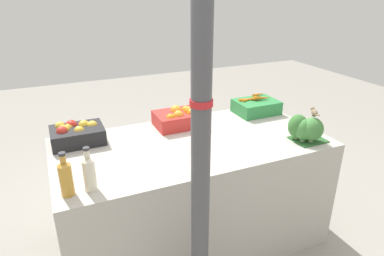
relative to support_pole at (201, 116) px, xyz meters
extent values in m
plane|color=gray|center=(0.26, 0.69, -1.29)|extent=(10.00, 10.00, 0.00)
cube|color=#B7B2A8|center=(0.26, 0.69, -0.88)|extent=(1.83, 0.92, 0.82)
cylinder|color=#4C4C51|center=(0.00, 0.00, 0.00)|extent=(0.09, 0.09, 2.58)
cylinder|color=red|center=(0.00, 0.00, 0.06)|extent=(0.10, 0.10, 0.03)
cube|color=black|center=(-0.45, 0.98, -0.42)|extent=(0.34, 0.26, 0.11)
sphere|color=red|center=(-0.40, 1.04, -0.37)|extent=(0.08, 0.08, 0.08)
sphere|color=gold|center=(-0.34, 1.01, -0.37)|extent=(0.07, 0.07, 0.07)
sphere|color=gold|center=(-0.44, 0.95, -0.37)|extent=(0.07, 0.07, 0.07)
sphere|color=gold|center=(-0.52, 0.99, -0.37)|extent=(0.06, 0.06, 0.06)
sphere|color=gold|center=(-0.40, 1.03, -0.37)|extent=(0.07, 0.07, 0.07)
sphere|color=gold|center=(-0.53, 0.98, -0.36)|extent=(0.07, 0.07, 0.07)
sphere|color=red|center=(-0.48, 1.05, -0.36)|extent=(0.08, 0.08, 0.08)
sphere|color=gold|center=(-0.54, 0.98, -0.38)|extent=(0.07, 0.07, 0.07)
sphere|color=red|center=(-0.54, 0.96, -0.36)|extent=(0.07, 0.07, 0.07)
sphere|color=gold|center=(-0.55, 1.06, -0.36)|extent=(0.07, 0.07, 0.07)
sphere|color=gold|center=(-0.49, 1.04, -0.37)|extent=(0.07, 0.07, 0.07)
cube|color=red|center=(0.28, 0.98, -0.42)|extent=(0.34, 0.26, 0.11)
sphere|color=orange|center=(0.37, 0.94, -0.37)|extent=(0.07, 0.07, 0.07)
sphere|color=orange|center=(0.36, 1.03, -0.37)|extent=(0.07, 0.07, 0.07)
sphere|color=orange|center=(0.27, 0.93, -0.36)|extent=(0.08, 0.08, 0.08)
sphere|color=orange|center=(0.19, 0.92, -0.37)|extent=(0.07, 0.07, 0.07)
sphere|color=orange|center=(0.28, 1.04, -0.36)|extent=(0.09, 0.09, 0.09)
sphere|color=orange|center=(0.36, 0.97, -0.36)|extent=(0.08, 0.08, 0.08)
cube|color=#2D8442|center=(0.97, 0.98, -0.42)|extent=(0.34, 0.26, 0.11)
cone|color=orange|center=(0.91, 1.03, -0.35)|extent=(0.16, 0.03, 0.02)
cone|color=orange|center=(0.91, 1.02, -0.35)|extent=(0.14, 0.05, 0.02)
cone|color=orange|center=(1.06, 1.09, -0.35)|extent=(0.13, 0.05, 0.03)
cone|color=orange|center=(1.04, 0.99, -0.35)|extent=(0.16, 0.03, 0.02)
cone|color=orange|center=(1.01, 0.99, -0.35)|extent=(0.16, 0.06, 0.02)
cone|color=orange|center=(1.01, 0.97, -0.34)|extent=(0.13, 0.06, 0.03)
cube|color=#2D602D|center=(1.00, 0.39, -0.47)|extent=(0.22, 0.18, 0.01)
ellipsoid|color=#427F3D|center=(0.94, 0.38, -0.38)|extent=(0.11, 0.11, 0.15)
cylinder|color=#B2C693|center=(0.94, 0.38, -0.45)|extent=(0.03, 0.03, 0.02)
ellipsoid|color=#387033|center=(0.93, 0.43, -0.37)|extent=(0.13, 0.13, 0.16)
cylinder|color=#B2C693|center=(0.93, 0.43, -0.45)|extent=(0.03, 0.03, 0.02)
ellipsoid|color=#427F3D|center=(0.99, 0.35, -0.37)|extent=(0.15, 0.15, 0.16)
cylinder|color=#B2C693|center=(0.99, 0.35, -0.45)|extent=(0.03, 0.03, 0.02)
cylinder|color=gold|center=(-0.57, 0.36, -0.38)|extent=(0.07, 0.07, 0.17)
cone|color=gold|center=(-0.57, 0.36, -0.29)|extent=(0.07, 0.07, 0.02)
cylinder|color=gold|center=(-0.57, 0.36, -0.26)|extent=(0.03, 0.03, 0.04)
cylinder|color=#2D2D33|center=(-0.57, 0.36, -0.24)|extent=(0.03, 0.03, 0.01)
cylinder|color=beige|center=(-0.46, 0.36, -0.38)|extent=(0.06, 0.06, 0.17)
cone|color=beige|center=(-0.46, 0.36, -0.29)|extent=(0.06, 0.06, 0.02)
cylinder|color=beige|center=(-0.46, 0.36, -0.26)|extent=(0.03, 0.03, 0.04)
cylinder|color=#2D2D33|center=(-0.46, 0.36, -0.23)|extent=(0.03, 0.03, 0.01)
cube|color=#4C3D2D|center=(1.00, 0.37, -0.28)|extent=(0.02, 0.02, 0.01)
ellipsoid|color=#7A664C|center=(1.00, 0.37, -0.26)|extent=(0.06, 0.08, 0.04)
sphere|color=#897556|center=(1.02, 0.41, -0.25)|extent=(0.03, 0.03, 0.03)
cone|color=#4C3D28|center=(1.03, 0.42, -0.25)|extent=(0.01, 0.02, 0.01)
cube|color=#7A664C|center=(0.98, 0.32, -0.26)|extent=(0.03, 0.04, 0.01)
camera|label=1|loc=(-0.59, -1.24, 0.53)|focal=32.00mm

